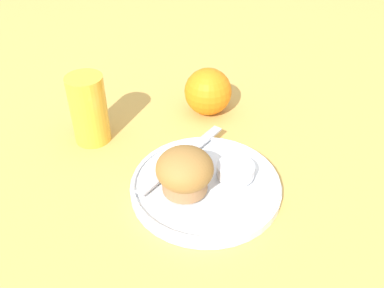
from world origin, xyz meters
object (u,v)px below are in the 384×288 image
muffin (186,173)px  orange_fruit (208,92)px  juice_glass (89,109)px  butter_knife (183,158)px

muffin → orange_fruit: (0.15, 0.19, -0.01)m
muffin → juice_glass: (-0.07, 0.21, 0.01)m
muffin → orange_fruit: size_ratio=0.93×
butter_knife → juice_glass: 0.18m
orange_fruit → juice_glass: 0.22m
butter_knife → orange_fruit: size_ratio=2.17×
muffin → juice_glass: juice_glass is taller
muffin → orange_fruit: orange_fruit is taller
orange_fruit → butter_knife: bearing=-134.2°
muffin → butter_knife: muffin is taller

